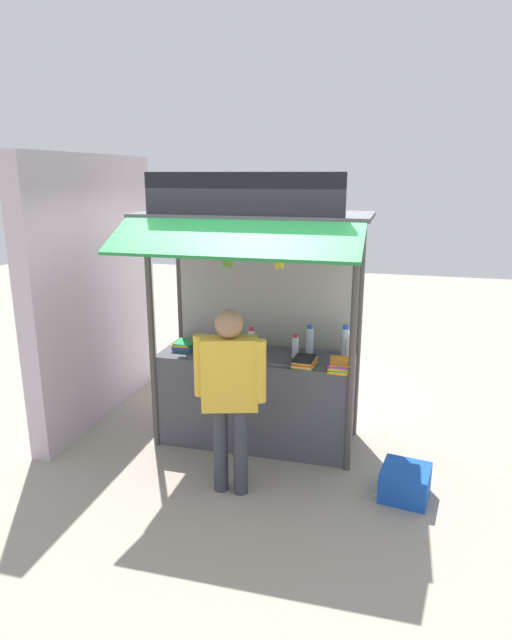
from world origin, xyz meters
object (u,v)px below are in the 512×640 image
water_bottle_far_left (295,347)px  magazine_stack_center (233,359)px  water_bottle_rear_center (345,341)px  water_bottle_mid_right (348,349)px  plastic_crate (405,483)px  water_bottle_back_left (228,337)px  magazine_stack_left (185,346)px  magazine_stack_right (304,361)px  banana_bunch_rightmost (227,259)px  banana_bunch_leftmost (280,259)px  water_bottle_back_right (310,340)px  magazine_stack_front_left (340,365)px  water_bottle_mid_left (252,341)px  vendor_person (230,386)px

water_bottle_far_left → magazine_stack_center: bearing=-154.0°
water_bottle_rear_center → water_bottle_mid_right: (0.05, -0.16, -0.03)m
water_bottle_rear_center → water_bottle_far_left: bearing=-155.8°
water_bottle_mid_right → plastic_crate: size_ratio=0.64×
water_bottle_back_left → magazine_stack_left: (-0.43, -0.08, -0.09)m
water_bottle_rear_center → magazine_stack_left: water_bottle_rear_center is taller
magazine_stack_right → banana_bunch_rightmost: banana_bunch_rightmost is taller
banana_bunch_rightmost → banana_bunch_leftmost: (0.46, -0.00, 0.01)m
banana_bunch_leftmost → plastic_crate: 2.13m
magazine_stack_right → plastic_crate: (0.95, -0.47, -0.82)m
magazine_stack_center → plastic_crate: size_ratio=0.87×
water_bottle_far_left → magazine_stack_right: 0.24m
banana_bunch_leftmost → plastic_crate: bearing=-11.0°
water_bottle_mid_right → magazine_stack_left: 1.61m
magazine_stack_left → banana_bunch_rightmost: 1.18m
water_bottle_far_left → water_bottle_back_right: water_bottle_back_right is taller
water_bottle_mid_right → magazine_stack_front_left: water_bottle_mid_right is taller
magazine_stack_left → water_bottle_mid_left: bearing=7.5°
magazine_stack_right → banana_bunch_rightmost: bearing=-159.1°
water_bottle_far_left → magazine_stack_front_left: (0.45, -0.24, -0.06)m
water_bottle_mid_right → water_bottle_far_left: bearing=-175.0°
magazine_stack_center → magazine_stack_right: bearing=6.4°
water_bottle_mid_left → banana_bunch_rightmost: bearing=-100.1°
magazine_stack_left → banana_bunch_leftmost: size_ratio=0.79×
banana_bunch_rightmost → banana_bunch_leftmost: bearing=-0.2°
water_bottle_far_left → plastic_crate: size_ratio=0.60×
water_bottle_mid_right → banana_bunch_leftmost: bearing=-139.7°
water_bottle_mid_right → magazine_stack_right: (-0.38, -0.23, -0.08)m
water_bottle_rear_center → water_bottle_mid_right: bearing=-73.5°
water_bottle_back_left → plastic_crate: 2.09m
magazine_stack_right → banana_bunch_rightmost: 1.18m
banana_bunch_rightmost → vendor_person: (0.16, -0.50, -0.95)m
magazine_stack_right → water_bottle_rear_center: bearing=49.9°
water_bottle_rear_center → water_bottle_mid_right: 0.17m
water_bottle_rear_center → magazine_stack_right: bearing=-130.1°
magazine_stack_right → water_bottle_far_left: bearing=123.1°
water_bottle_mid_right → magazine_stack_front_left: (-0.05, -0.28, -0.07)m
plastic_crate → vendor_person: bearing=-169.1°
water_bottle_far_left → water_bottle_mid_right: water_bottle_mid_right is taller
water_bottle_back_left → magazine_stack_center: size_ratio=0.89×
water_bottle_rear_center → magazine_stack_center: size_ratio=0.90×
water_bottle_back_left → magazine_stack_front_left: bearing=-13.7°
water_bottle_far_left → magazine_stack_center: size_ratio=0.69×
banana_bunch_rightmost → water_bottle_mid_left: bearing=79.9°
magazine_stack_front_left → vendor_person: vendor_person is taller
water_bottle_far_left → magazine_stack_right: water_bottle_far_left is taller
water_bottle_mid_right → magazine_stack_left: (-1.61, -0.09, -0.07)m
magazine_stack_center → vendor_person: (0.17, -0.67, 0.01)m
water_bottle_rear_center → banana_bunch_leftmost: bearing=-129.1°
water_bottle_far_left → water_bottle_rear_center: size_ratio=0.77×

